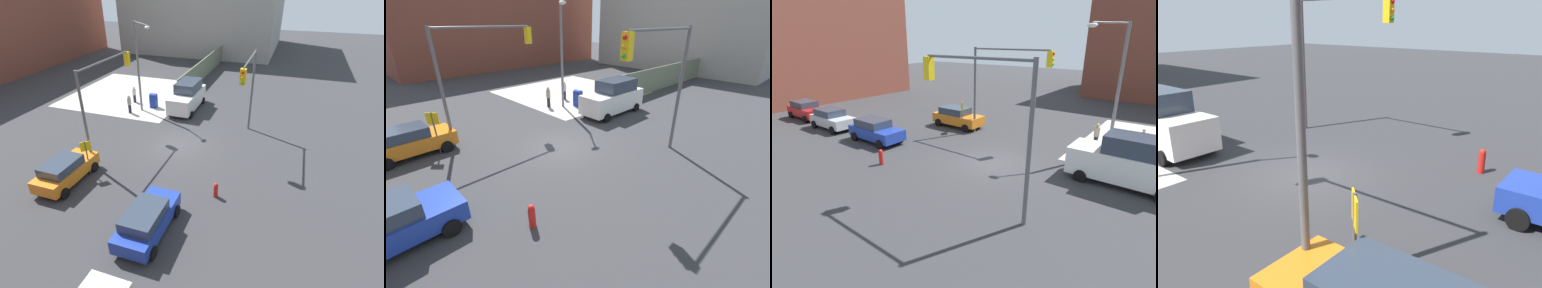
% 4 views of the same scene
% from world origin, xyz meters
% --- Properties ---
extents(ground_plane, '(120.00, 120.00, 0.00)m').
position_xyz_m(ground_plane, '(0.00, 0.00, 0.00)').
color(ground_plane, '#333335').
extents(traffic_signal_nw_corner, '(6.14, 0.36, 6.50)m').
position_xyz_m(traffic_signal_nw_corner, '(-2.13, 4.50, 4.67)').
color(traffic_signal_nw_corner, '#59595B').
rests_on(traffic_signal_nw_corner, ground).
extents(traffic_signal_se_corner, '(5.35, 0.36, 6.50)m').
position_xyz_m(traffic_signal_se_corner, '(2.46, -4.50, 4.62)').
color(traffic_signal_se_corner, '#59595B').
rests_on(traffic_signal_se_corner, ground).
extents(warning_sign_two_way, '(0.48, 0.48, 2.40)m').
position_xyz_m(warning_sign_two_way, '(-5.40, 4.06, 1.64)').
color(warning_sign_two_way, '#4C4C4C').
rests_on(warning_sign_two_way, ground).
extents(fire_hydrant, '(0.26, 0.26, 0.94)m').
position_xyz_m(fire_hydrant, '(-5.00, -4.20, 0.49)').
color(fire_hydrant, red).
rests_on(fire_hydrant, ground).
extents(van_white_delivery, '(5.40, 2.32, 2.62)m').
position_xyz_m(van_white_delivery, '(6.96, 1.80, 1.28)').
color(van_white_delivery, white).
rests_on(van_white_delivery, ground).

